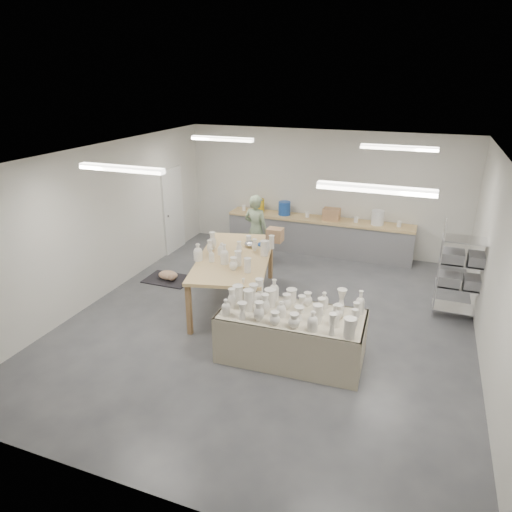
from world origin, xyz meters
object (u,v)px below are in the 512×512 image
at_px(drying_table, 291,333).
at_px(work_table, 237,256).
at_px(potter, 256,230).
at_px(red_stool, 260,248).

bearing_deg(drying_table, work_table, 133.38).
bearing_deg(work_table, potter, 86.15).
bearing_deg(work_table, red_stool, 84.95).
distance_m(drying_table, red_stool, 4.15).
distance_m(potter, red_stool, 0.59).
relative_size(work_table, potter, 1.70).
relative_size(drying_table, red_stool, 4.91).
xyz_separation_m(drying_table, potter, (-1.88, 3.43, 0.40)).
xyz_separation_m(drying_table, red_stool, (-1.88, 3.70, -0.13)).
xyz_separation_m(work_table, potter, (-0.34, 1.93, -0.13)).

